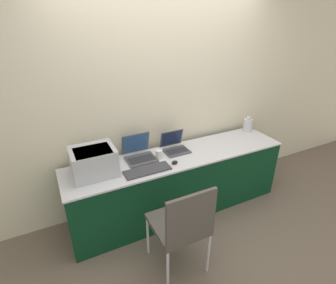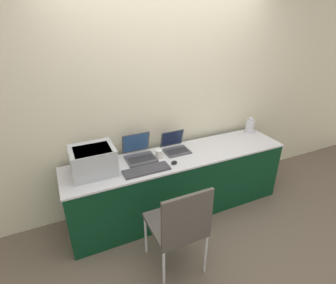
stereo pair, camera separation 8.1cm
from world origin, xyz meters
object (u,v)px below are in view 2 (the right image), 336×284
Objects in this scene: external_keyboard at (147,170)px; chair at (179,224)px; laptop_right at (175,147)px; mouse at (174,162)px; metal_pitcher at (250,125)px; laptop_left at (139,153)px; printer at (93,160)px; coffee_cup at (159,154)px.

external_keyboard is 0.50× the size of chair.
mouse is (-0.15, -0.28, -0.03)m from laptop_right.
metal_pitcher is (1.29, 0.34, 0.08)m from mouse.
laptop_left is 0.67× the size of external_keyboard.
printer is 1.95× the size of metal_pitcher.
laptop_left reaches higher than metal_pitcher.
laptop_right is at bearing 62.18° from mouse.
chair is (0.54, -0.81, -0.34)m from printer.
metal_pitcher is (1.15, 0.06, 0.05)m from laptop_right.
chair is (0.04, -0.92, -0.25)m from laptop_left.
mouse is (0.10, -0.18, -0.03)m from coffee_cup.
mouse reaches higher than external_keyboard.
metal_pitcher reaches higher than external_keyboard.
laptop_left reaches higher than mouse.
mouse is (0.80, -0.18, -0.13)m from printer.
external_keyboard is at bearing -138.60° from coffee_cup.
coffee_cup is 0.87m from chair.
printer is 2.10m from metal_pitcher.
printer is 1.50× the size of laptop_right.
printer reaches higher than mouse.
coffee_cup is (0.19, -0.11, -0.01)m from laptop_left.
coffee_cup is at bearing 79.08° from chair.
external_keyboard is at bearing 95.41° from chair.
laptop_right reaches higher than mouse.
mouse is at bearing 1.11° from external_keyboard.
chair is (-0.16, -0.82, -0.24)m from coffee_cup.
chair is (-0.40, -0.91, -0.24)m from laptop_right.
coffee_cup is at bearing -173.58° from metal_pitcher.
laptop_left reaches higher than laptop_right.
laptop_right is at bearing -1.76° from laptop_left.
mouse is 0.07× the size of chair.
laptop_left is 0.41m from mouse.
laptop_right is 0.30× the size of chair.
mouse is at bearing -45.11° from laptop_left.
printer reaches higher than coffee_cup.
chair is at bearing -56.25° from printer.
laptop_left is at bearing 11.98° from printer.
metal_pitcher is at bearing 1.81° from laptop_left.
external_keyboard is at bearing -167.80° from metal_pitcher.
chair reaches higher than external_keyboard.
laptop_left reaches higher than external_keyboard.
mouse is at bearing -117.82° from laptop_right.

